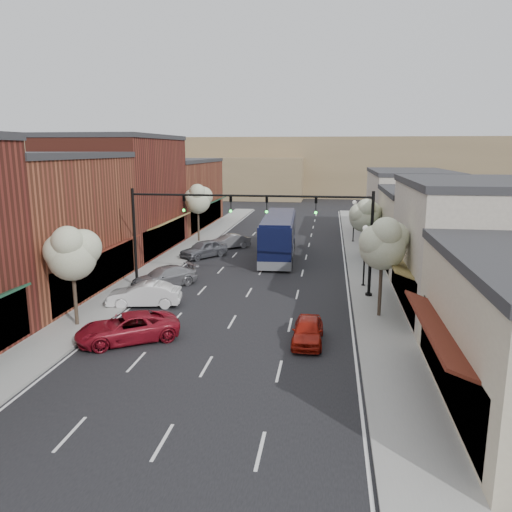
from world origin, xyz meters
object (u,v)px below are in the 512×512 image
at_px(parked_car_b, 144,295).
at_px(parked_car_d, 204,249).
at_px(tree_left_far, 198,198).
at_px(coach_bus, 279,236).
at_px(tree_right_near, 384,243).
at_px(red_hatchback, 308,331).
at_px(signal_mast_left, 167,224).
at_px(parked_car_e, 229,241).
at_px(lamp_post_far, 354,214).
at_px(tree_left_near, 72,252).
at_px(parked_car_a, 127,328).
at_px(parked_car_c, 164,277).
at_px(tree_right_far, 365,215).
at_px(signal_mast_right, 334,228).
at_px(lamp_post_near, 365,246).

relative_size(parked_car_b, parked_car_d, 0.97).
distance_m(tree_left_far, coach_bus, 11.28).
distance_m(tree_right_near, red_hatchback, 7.06).
xyz_separation_m(signal_mast_left, parked_car_d, (-0.23, 10.55, -3.83)).
bearing_deg(parked_car_e, lamp_post_far, 73.63).
relative_size(tree_left_near, coach_bus, 0.45).
bearing_deg(tree_left_far, parked_car_a, -82.63).
height_order(tree_left_far, parked_car_d, tree_left_far).
bearing_deg(parked_car_b, red_hatchback, 55.55).
distance_m(coach_bus, parked_car_c, 13.24).
bearing_deg(parked_car_b, parked_car_e, 164.82).
xyz_separation_m(tree_left_far, parked_car_e, (3.81, -2.90, -3.91)).
height_order(coach_bus, parked_car_e, coach_bus).
distance_m(parked_car_b, parked_car_c, 4.51).
distance_m(signal_mast_left, tree_right_near, 14.55).
distance_m(tree_right_far, coach_bus, 7.81).
distance_m(tree_left_near, parked_car_a, 5.24).
bearing_deg(tree_right_near, coach_bus, 115.51).
height_order(lamp_post_far, parked_car_d, lamp_post_far).
xyz_separation_m(tree_left_far, parked_car_b, (2.29, -21.85, -3.86)).
bearing_deg(lamp_post_far, parked_car_c, -125.80).
height_order(parked_car_b, parked_car_e, parked_car_b).
bearing_deg(parked_car_d, tree_right_near, -10.63).
height_order(signal_mast_right, signal_mast_left, same).
distance_m(lamp_post_far, red_hatchback, 28.78).
xyz_separation_m(signal_mast_right, tree_left_near, (-13.87, -8.05, -0.40)).
relative_size(signal_mast_right, tree_left_far, 1.34).
relative_size(lamp_post_near, lamp_post_far, 1.00).
distance_m(signal_mast_left, parked_car_b, 5.52).
distance_m(lamp_post_far, parked_car_e, 13.41).
relative_size(tree_right_far, parked_car_d, 1.17).
xyz_separation_m(parked_car_b, parked_car_c, (-0.24, 4.50, -0.03)).
relative_size(tree_right_near, coach_bus, 0.47).
bearing_deg(parked_car_d, signal_mast_left, -53.57).
bearing_deg(coach_bus, signal_mast_left, -121.37).
bearing_deg(red_hatchback, tree_right_far, 79.54).
xyz_separation_m(lamp_post_far, parked_car_a, (-12.49, -29.61, -2.29)).
xyz_separation_m(parked_car_a, parked_car_c, (-1.51, 10.20, -0.00)).
height_order(tree_right_far, parked_car_b, tree_right_far).
bearing_deg(signal_mast_left, tree_left_far, 98.35).
bearing_deg(parked_car_a, lamp_post_near, 102.29).
distance_m(tree_right_near, tree_right_far, 16.01).
relative_size(lamp_post_near, parked_car_b, 0.98).
relative_size(parked_car_a, parked_car_d, 1.11).
xyz_separation_m(red_hatchback, parked_car_c, (-10.58, 9.07, 0.07)).
xyz_separation_m(parked_car_a, parked_car_e, (0.25, 24.66, -0.02)).
bearing_deg(tree_left_near, parked_car_b, 61.04).
xyz_separation_m(lamp_post_near, red_hatchback, (-3.42, -10.98, -2.36)).
distance_m(tree_left_near, red_hatchback, 13.14).
height_order(signal_mast_left, red_hatchback, signal_mast_left).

